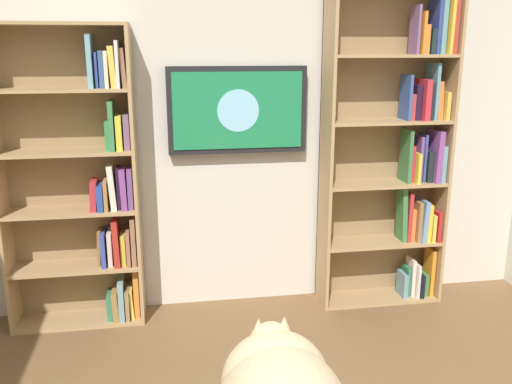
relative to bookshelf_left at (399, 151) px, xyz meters
name	(u,v)px	position (x,y,z in m)	size (l,w,h in m)	color
wall_back	(230,117)	(1.17, -0.17, 0.25)	(4.52, 0.06, 2.70)	beige
bookshelf_left	(399,151)	(0.00, 0.00, 0.00)	(0.88, 0.28, 2.20)	tan
bookshelf_right	(87,186)	(2.13, 0.00, -0.16)	(0.86, 0.28, 1.96)	tan
wall_mounted_tv	(237,110)	(1.13, -0.08, 0.30)	(0.93, 0.07, 0.58)	black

